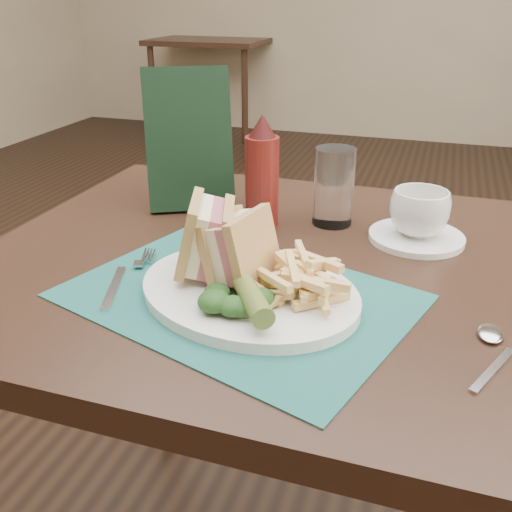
{
  "coord_description": "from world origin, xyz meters",
  "views": [
    {
      "loc": [
        0.21,
        -1.24,
        1.11
      ],
      "look_at": [
        -0.0,
        -0.6,
        0.8
      ],
      "focal_mm": 40.0,
      "sensor_mm": 36.0,
      "label": 1
    }
  ],
  "objects_px": {
    "table_main": "(276,447)",
    "sandwich_half_b": "(226,243)",
    "ketchup_bottle": "(262,172)",
    "drinking_glass": "(334,187)",
    "saucer": "(416,237)",
    "table_bg_left": "(213,86)",
    "placemat": "(238,296)",
    "check_presenter": "(189,140)",
    "sandwich_half_a": "(189,236)",
    "plate": "(249,292)",
    "coffee_cup": "(419,213)"
  },
  "relations": [
    {
      "from": "placemat",
      "to": "sandwich_half_a",
      "type": "height_order",
      "value": "sandwich_half_a"
    },
    {
      "from": "table_main",
      "to": "saucer",
      "type": "height_order",
      "value": "saucer"
    },
    {
      "from": "table_bg_left",
      "to": "saucer",
      "type": "height_order",
      "value": "saucer"
    },
    {
      "from": "placemat",
      "to": "drinking_glass",
      "type": "relative_size",
      "value": 3.29
    },
    {
      "from": "plate",
      "to": "drinking_glass",
      "type": "bearing_deg",
      "value": 99.56
    },
    {
      "from": "saucer",
      "to": "check_presenter",
      "type": "height_order",
      "value": "check_presenter"
    },
    {
      "from": "sandwich_half_a",
      "to": "ketchup_bottle",
      "type": "height_order",
      "value": "ketchup_bottle"
    },
    {
      "from": "sandwich_half_a",
      "to": "coffee_cup",
      "type": "distance_m",
      "value": 0.37
    },
    {
      "from": "table_main",
      "to": "sandwich_half_b",
      "type": "bearing_deg",
      "value": -109.03
    },
    {
      "from": "ketchup_bottle",
      "to": "check_presenter",
      "type": "height_order",
      "value": "check_presenter"
    },
    {
      "from": "table_main",
      "to": "saucer",
      "type": "relative_size",
      "value": 6.0
    },
    {
      "from": "coffee_cup",
      "to": "saucer",
      "type": "bearing_deg",
      "value": 0.0
    },
    {
      "from": "coffee_cup",
      "to": "table_bg_left",
      "type": "bearing_deg",
      "value": 116.75
    },
    {
      "from": "saucer",
      "to": "drinking_glass",
      "type": "xyz_separation_m",
      "value": [
        -0.14,
        0.03,
        0.06
      ]
    },
    {
      "from": "sandwich_half_a",
      "to": "check_presenter",
      "type": "bearing_deg",
      "value": 95.2
    },
    {
      "from": "table_main",
      "to": "sandwich_half_a",
      "type": "relative_size",
      "value": 8.71
    },
    {
      "from": "saucer",
      "to": "coffee_cup",
      "type": "bearing_deg",
      "value": 0.0
    },
    {
      "from": "saucer",
      "to": "check_presenter",
      "type": "xyz_separation_m",
      "value": [
        -0.41,
        0.04,
        0.12
      ]
    },
    {
      "from": "placemat",
      "to": "ketchup_bottle",
      "type": "bearing_deg",
      "value": 100.65
    },
    {
      "from": "ketchup_bottle",
      "to": "drinking_glass",
      "type": "bearing_deg",
      "value": 20.75
    },
    {
      "from": "table_bg_left",
      "to": "placemat",
      "type": "bearing_deg",
      "value": -67.34
    },
    {
      "from": "table_bg_left",
      "to": "sandwich_half_b",
      "type": "xyz_separation_m",
      "value": [
        1.61,
        -3.9,
        0.44
      ]
    },
    {
      "from": "saucer",
      "to": "drinking_glass",
      "type": "distance_m",
      "value": 0.16
    },
    {
      "from": "table_bg_left",
      "to": "plate",
      "type": "bearing_deg",
      "value": -67.16
    },
    {
      "from": "placemat",
      "to": "plate",
      "type": "bearing_deg",
      "value": 2.34
    },
    {
      "from": "sandwich_half_a",
      "to": "sandwich_half_b",
      "type": "bearing_deg",
      "value": -15.94
    },
    {
      "from": "placemat",
      "to": "check_presenter",
      "type": "bearing_deg",
      "value": 123.41
    },
    {
      "from": "sandwich_half_b",
      "to": "sandwich_half_a",
      "type": "bearing_deg",
      "value": -164.89
    },
    {
      "from": "ketchup_bottle",
      "to": "table_main",
      "type": "bearing_deg",
      "value": -60.99
    },
    {
      "from": "table_bg_left",
      "to": "ketchup_bottle",
      "type": "xyz_separation_m",
      "value": [
        1.59,
        -3.67,
        0.47
      ]
    },
    {
      "from": "placemat",
      "to": "drinking_glass",
      "type": "bearing_deg",
      "value": 77.39
    },
    {
      "from": "coffee_cup",
      "to": "check_presenter",
      "type": "height_order",
      "value": "check_presenter"
    },
    {
      "from": "sandwich_half_b",
      "to": "table_bg_left",
      "type": "bearing_deg",
      "value": 124.85
    },
    {
      "from": "table_bg_left",
      "to": "plate",
      "type": "relative_size",
      "value": 3.0
    },
    {
      "from": "plate",
      "to": "drinking_glass",
      "type": "xyz_separation_m",
      "value": [
        0.05,
        0.29,
        0.06
      ]
    },
    {
      "from": "coffee_cup",
      "to": "check_presenter",
      "type": "xyz_separation_m",
      "value": [
        -0.41,
        0.04,
        0.07
      ]
    },
    {
      "from": "table_main",
      "to": "ketchup_bottle",
      "type": "height_order",
      "value": "ketchup_bottle"
    },
    {
      "from": "table_main",
      "to": "drinking_glass",
      "type": "bearing_deg",
      "value": 73.13
    },
    {
      "from": "saucer",
      "to": "drinking_glass",
      "type": "relative_size",
      "value": 1.15
    },
    {
      "from": "saucer",
      "to": "table_bg_left",
      "type": "bearing_deg",
      "value": 116.75
    },
    {
      "from": "placemat",
      "to": "coffee_cup",
      "type": "bearing_deg",
      "value": 51.56
    },
    {
      "from": "table_main",
      "to": "drinking_glass",
      "type": "distance_m",
      "value": 0.47
    },
    {
      "from": "table_bg_left",
      "to": "placemat",
      "type": "xyz_separation_m",
      "value": [
        1.64,
        -3.92,
        0.38
      ]
    },
    {
      "from": "drinking_glass",
      "to": "ketchup_bottle",
      "type": "relative_size",
      "value": 0.7
    },
    {
      "from": "table_bg_left",
      "to": "placemat",
      "type": "height_order",
      "value": "placemat"
    },
    {
      "from": "table_bg_left",
      "to": "coffee_cup",
      "type": "distance_m",
      "value": 4.12
    },
    {
      "from": "sandwich_half_b",
      "to": "ketchup_bottle",
      "type": "distance_m",
      "value": 0.23
    },
    {
      "from": "table_bg_left",
      "to": "saucer",
      "type": "xyz_separation_m",
      "value": [
        1.84,
        -3.66,
        0.38
      ]
    },
    {
      "from": "sandwich_half_a",
      "to": "ketchup_bottle",
      "type": "bearing_deg",
      "value": 65.01
    },
    {
      "from": "drinking_glass",
      "to": "check_presenter",
      "type": "xyz_separation_m",
      "value": [
        -0.27,
        0.01,
        0.06
      ]
    }
  ]
}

